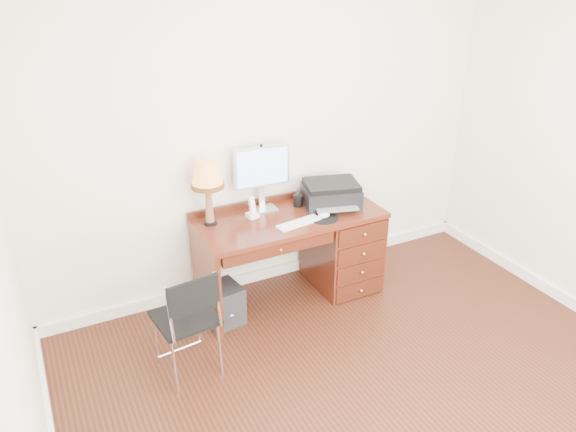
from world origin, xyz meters
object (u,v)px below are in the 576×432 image
desk (323,244)px  leg_lamp (207,178)px  printer (331,194)px  phone (252,211)px  chair (187,315)px  monitor (262,170)px  equipment_box (223,305)px

desk → leg_lamp: 1.19m
printer → phone: (-0.68, 0.07, -0.05)m
phone → chair: size_ratio=0.21×
monitor → printer: monitor is taller
chair → monitor: bearing=34.6°
monitor → leg_lamp: 0.48m
leg_lamp → phone: 0.47m
monitor → printer: (0.54, -0.18, -0.24)m
printer → chair: (-1.45, -0.62, -0.35)m
leg_lamp → equipment_box: (-0.03, -0.26, -0.97)m
printer → monitor: bearing=177.1°
monitor → printer: bearing=-14.6°
desk → leg_lamp: (-0.94, 0.15, 0.72)m
desk → chair: size_ratio=1.82×
chair → phone: bearing=34.9°
leg_lamp → chair: leg_lamp is taller
desk → printer: size_ratio=2.86×
desk → chair: (-1.37, -0.58, 0.09)m
monitor → phone: bearing=-136.1°
monitor → equipment_box: bearing=-142.8°
monitor → chair: monitor is taller
desk → phone: bearing=170.1°
printer → chair: printer is taller
desk → equipment_box: bearing=-173.7°
chair → desk: bearing=16.3°
desk → phone: phone is taller
desk → phone: size_ratio=8.55×
desk → printer: bearing=24.7°
chair → equipment_box: size_ratio=2.58×
leg_lamp → phone: bearing=-7.8°
monitor → leg_lamp: bearing=-167.4°
phone → chair: 1.07m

